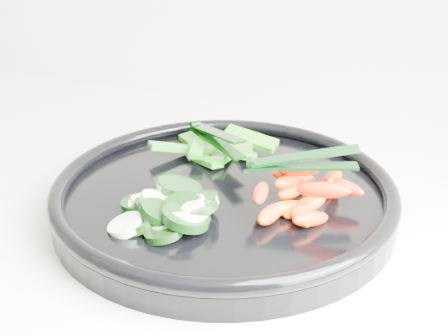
% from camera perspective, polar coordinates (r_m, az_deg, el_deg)
% --- Properties ---
extents(veggie_tray, '(0.40, 0.40, 0.04)m').
position_cam_1_polar(veggie_tray, '(0.68, -0.00, -2.63)').
color(veggie_tray, black).
rests_on(veggie_tray, counter).
extents(cucumber_pile, '(0.13, 0.13, 0.04)m').
position_cam_1_polar(cucumber_pile, '(0.63, -5.39, -3.59)').
color(cucumber_pile, black).
rests_on(cucumber_pile, veggie_tray).
extents(carrot_pile, '(0.11, 0.15, 0.05)m').
position_cam_1_polar(carrot_pile, '(0.65, 7.09, -2.11)').
color(carrot_pile, '#F55600').
rests_on(carrot_pile, veggie_tray).
extents(pepper_pile, '(0.14, 0.10, 0.03)m').
position_cam_1_polar(pepper_pile, '(0.76, -0.61, 1.78)').
color(pepper_pile, '#1A700A').
rests_on(pepper_pile, veggie_tray).
extents(tong_carrot, '(0.11, 0.06, 0.02)m').
position_cam_1_polar(tong_carrot, '(0.64, 7.02, 0.61)').
color(tong_carrot, black).
rests_on(tong_carrot, carrot_pile).
extents(tong_pepper, '(0.10, 0.08, 0.02)m').
position_cam_1_polar(tong_pepper, '(0.75, -0.83, 2.88)').
color(tong_pepper, black).
rests_on(tong_pepper, pepper_pile).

